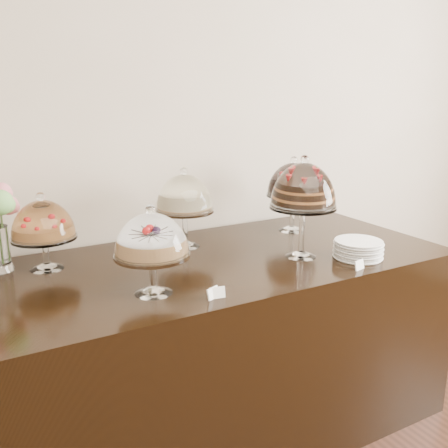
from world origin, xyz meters
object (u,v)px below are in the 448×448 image
display_counter (219,344)px  cake_stand_cheesecake (184,197)px  cake_stand_fruit_tart (43,224)px  cake_stand_sugar_sponge (152,239)px  cake_stand_choco_layer (303,189)px  plate_stack (358,249)px  cake_stand_dark_choco (293,183)px

display_counter → cake_stand_cheesecake: cake_stand_cheesecake is taller
cake_stand_cheesecake → cake_stand_fruit_tart: bearing=-179.9°
display_counter → cake_stand_sugar_sponge: size_ratio=6.18×
cake_stand_cheesecake → cake_stand_choco_layer: bearing=-45.2°
cake_stand_choco_layer → cake_stand_cheesecake: (-0.41, 0.42, -0.07)m
display_counter → plate_stack: 0.82m
cake_stand_fruit_tart → cake_stand_cheesecake: bearing=0.1°
cake_stand_cheesecake → cake_stand_fruit_tart: (-0.68, -0.00, -0.05)m
cake_stand_dark_choco → plate_stack: cake_stand_dark_choco is taller
cake_stand_fruit_tart → cake_stand_dark_choco: bearing=-1.0°
display_counter → cake_stand_choco_layer: 0.87m
display_counter → cake_stand_fruit_tart: bearing=161.0°
cake_stand_sugar_sponge → cake_stand_fruit_tart: bearing=122.2°
cake_stand_cheesecake → plate_stack: size_ratio=1.79×
cake_stand_choco_layer → cake_stand_fruit_tart: cake_stand_choco_layer is taller
cake_stand_fruit_tart → plate_stack: bearing=-23.3°
cake_stand_choco_layer → cake_stand_dark_choco: (0.24, 0.39, -0.05)m
cake_stand_dark_choco → plate_stack: 0.59m
cake_stand_sugar_sponge → cake_stand_dark_choco: (1.02, 0.47, 0.06)m
display_counter → cake_stand_choco_layer: (0.36, -0.16, 0.78)m
cake_stand_fruit_tart → plate_stack: 1.44m
display_counter → cake_stand_fruit_tart: (-0.73, 0.25, 0.66)m
cake_stand_choco_layer → plate_stack: (0.22, -0.15, -0.28)m
cake_stand_sugar_sponge → cake_stand_fruit_tart: size_ratio=1.03×
display_counter → cake_stand_sugar_sponge: 0.83m
cake_stand_dark_choco → cake_stand_fruit_tart: size_ratio=1.21×
cake_stand_sugar_sponge → cake_stand_cheesecake: (0.37, 0.49, 0.04)m
cake_stand_sugar_sponge → cake_stand_dark_choco: size_ratio=0.85×
cake_stand_choco_layer → cake_stand_fruit_tart: 1.17m
cake_stand_cheesecake → cake_stand_sugar_sponge: bearing=-126.6°
plate_stack → cake_stand_choco_layer: bearing=146.2°
display_counter → cake_stand_dark_choco: bearing=21.0°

